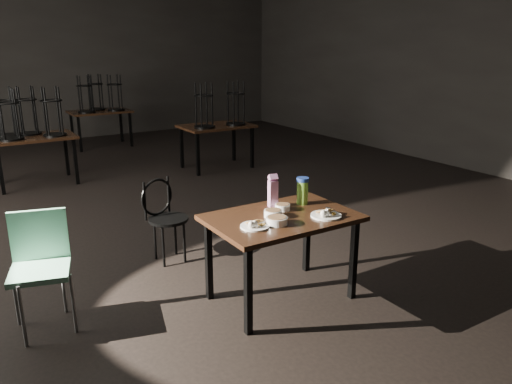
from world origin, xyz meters
TOP-DOWN VIEW (x-y plane):
  - room at (-0.06, 0.01)m, footprint 12.00×12.04m
  - main_table at (-0.33, -2.60)m, footprint 1.20×0.80m
  - plate_left at (-0.66, -2.70)m, footprint 0.23×0.23m
  - plate_right at (-0.03, -2.81)m, footprint 0.25×0.25m
  - bowl_near at (-0.40, -2.58)m, footprint 0.15×0.15m
  - bowl_far at (-0.24, -2.48)m, footprint 0.13×0.13m
  - bowl_big at (-0.48, -2.74)m, footprint 0.17×0.17m
  - juice_carton at (-0.26, -2.36)m, footprint 0.09×0.09m
  - water_bottle at (0.00, -2.44)m, footprint 0.13×0.13m
  - spoon at (0.11, -2.67)m, footprint 0.05×0.19m
  - bentwood_chair at (-0.85, -1.31)m, footprint 0.43×0.42m
  - school_chair at (-2.10, -1.97)m, footprint 0.51×0.51m
  - bg_table_left at (-1.49, 2.36)m, footprint 1.20×0.80m
  - bg_table_right at (1.39, 1.78)m, footprint 1.20×0.80m
  - bg_table_far at (0.21, 4.73)m, footprint 1.20×0.80m

SIDE VIEW (x-z plane):
  - bentwood_chair at x=-0.85m, z-range 0.08..0.90m
  - school_chair at x=-2.10m, z-range 0.09..0.99m
  - main_table at x=-0.33m, z-range 0.30..1.05m
  - bg_table_right at x=1.39m, z-range 0.01..1.49m
  - spoon at x=0.11m, z-range 0.75..0.76m
  - plate_left at x=-0.66m, z-range 0.73..0.81m
  - plate_right at x=-0.03m, z-range 0.73..0.81m
  - bowl_far at x=-0.24m, z-range 0.75..0.80m
  - bg_table_far at x=0.21m, z-range 0.04..1.52m
  - bowl_near at x=-0.40m, z-range 0.75..0.81m
  - bowl_big at x=-0.48m, z-range 0.75..0.81m
  - bg_table_left at x=-1.49m, z-range 0.06..1.54m
  - water_bottle at x=0.00m, z-range 0.75..0.99m
  - juice_carton at x=-0.26m, z-range 0.74..1.03m
  - room at x=-0.06m, z-range 0.72..3.94m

